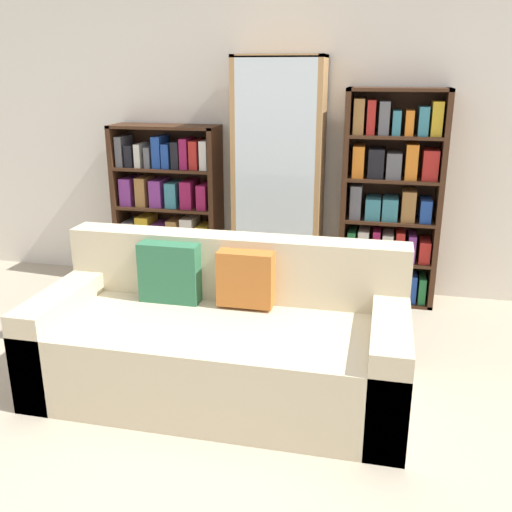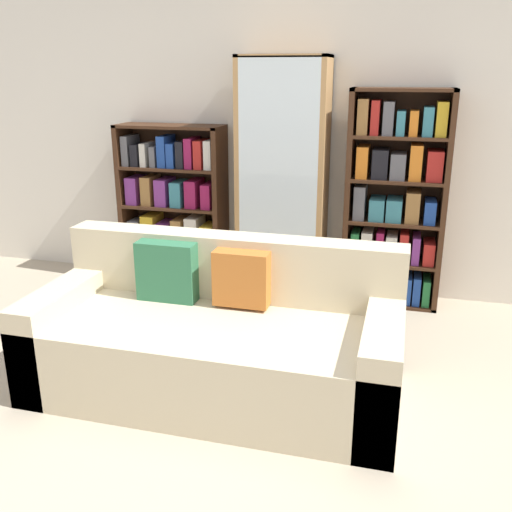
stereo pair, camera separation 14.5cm
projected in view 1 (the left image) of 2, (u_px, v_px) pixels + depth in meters
ground_plane at (200, 464)px, 2.70m from camera, size 16.00×16.00×0.00m
wall_back at (291, 126)px, 4.60m from camera, size 6.77×0.06×2.70m
couch at (221, 341)px, 3.27m from camera, size 2.07×0.93×0.84m
bookshelf_left at (169, 209)px, 4.84m from camera, size 0.89×0.32×1.36m
display_cabinet at (279, 181)px, 4.54m from camera, size 0.69×0.36×1.89m
bookshelf_right at (391, 201)px, 4.41m from camera, size 0.75×0.32×1.66m
wine_bottle at (324, 309)px, 4.04m from camera, size 0.07×0.07×0.40m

